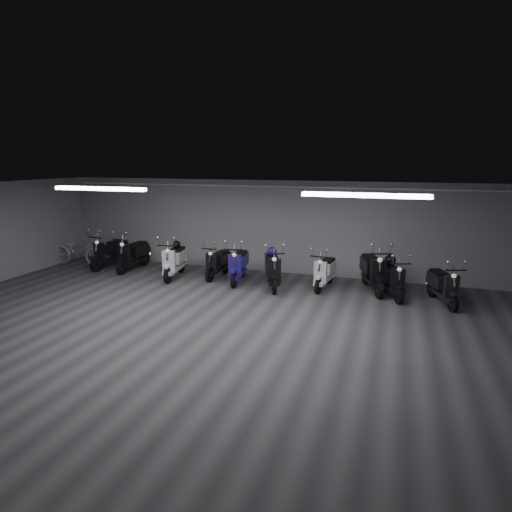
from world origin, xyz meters
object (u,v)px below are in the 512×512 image
(scooter_4, at_px, (238,259))
(scooter_6, at_px, (325,266))
(scooter_1, at_px, (133,249))
(scooter_9, at_px, (444,280))
(scooter_7, at_px, (373,265))
(scooter_2, at_px, (174,255))
(scooter_3, at_px, (218,258))
(helmet_2, at_px, (390,260))
(scooter_0, at_px, (110,247))
(scooter_8, at_px, (392,273))
(helmet_1, at_px, (272,251))
(bicycle, at_px, (77,247))
(scooter_5, at_px, (273,264))
(helmet_0, at_px, (177,245))

(scooter_4, relative_size, scooter_6, 1.08)
(scooter_1, bearing_deg, scooter_9, -2.60)
(scooter_1, distance_m, scooter_4, 3.60)
(scooter_1, xyz_separation_m, scooter_4, (3.59, -0.20, -0.02))
(scooter_1, bearing_deg, scooter_6, -0.19)
(scooter_6, xyz_separation_m, scooter_7, (1.24, 0.15, 0.10))
(scooter_2, xyz_separation_m, scooter_3, (1.21, 0.41, -0.07))
(scooter_3, bearing_deg, scooter_2, -157.90)
(scooter_7, distance_m, helmet_2, 0.48)
(scooter_6, bearing_deg, helmet_2, 6.84)
(scooter_0, height_order, scooter_8, scooter_0)
(scooter_4, bearing_deg, helmet_1, -8.35)
(scooter_7, xyz_separation_m, scooter_8, (0.49, -0.37, -0.09))
(bicycle, xyz_separation_m, helmet_2, (9.79, -0.07, 0.30))
(scooter_8, bearing_deg, scooter_5, 164.03)
(scooter_3, distance_m, scooter_5, 1.87)
(scooter_0, distance_m, bicycle, 1.26)
(scooter_2, height_order, helmet_2, scooter_2)
(scooter_3, distance_m, scooter_7, 4.39)
(bicycle, distance_m, helmet_2, 9.80)
(scooter_1, height_order, helmet_2, scooter_1)
(scooter_0, relative_size, scooter_8, 1.09)
(scooter_7, height_order, bicycle, scooter_7)
(scooter_7, xyz_separation_m, helmet_0, (-5.64, -0.22, 0.24))
(scooter_1, xyz_separation_m, scooter_5, (4.67, -0.44, -0.01))
(scooter_4, relative_size, scooter_5, 0.98)
(bicycle, relative_size, helmet_0, 7.83)
(scooter_5, relative_size, scooter_9, 1.10)
(scooter_8, height_order, bicycle, scooter_8)
(scooter_6, bearing_deg, scooter_7, 13.79)
(scooter_1, bearing_deg, scooter_3, 1.27)
(scooter_5, distance_m, scooter_6, 1.40)
(scooter_5, relative_size, scooter_8, 1.08)
(helmet_0, bearing_deg, scooter_0, 176.33)
(scooter_9, distance_m, helmet_2, 1.34)
(scooter_5, relative_size, scooter_6, 1.09)
(scooter_3, xyz_separation_m, helmet_2, (4.81, -0.10, 0.31))
(scooter_9, height_order, helmet_0, scooter_9)
(scooter_7, height_order, scooter_8, scooter_7)
(scooter_9, distance_m, bicycle, 11.05)
(scooter_3, xyz_separation_m, scooter_8, (4.88, -0.32, 0.02))
(scooter_5, bearing_deg, scooter_4, 146.81)
(scooter_8, relative_size, helmet_1, 6.39)
(helmet_0, distance_m, helmet_1, 2.97)
(scooter_0, xyz_separation_m, helmet_2, (8.53, -0.09, 0.23))
(helmet_1, bearing_deg, scooter_1, 177.44)
(scooter_3, bearing_deg, bicycle, -176.37)
(scooter_6, relative_size, scooter_8, 0.99)
(scooter_3, height_order, scooter_9, scooter_9)
(scooter_9, bearing_deg, helmet_0, 157.33)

